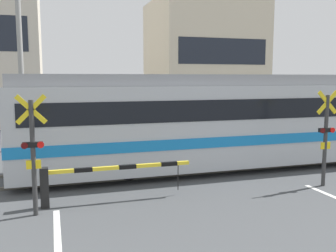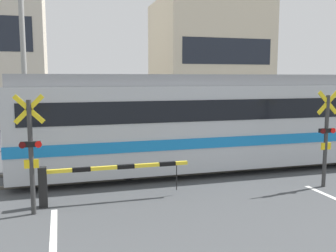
# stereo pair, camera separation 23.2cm
# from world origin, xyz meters

# --- Properties ---
(rail_track_near) EXTENTS (50.00, 0.10, 0.08)m
(rail_track_near) POSITION_xyz_m (0.00, 11.16, 0.04)
(rail_track_near) COLOR #5B564C
(rail_track_near) RESTS_ON ground_plane
(rail_track_far) EXTENTS (50.00, 0.10, 0.08)m
(rail_track_far) POSITION_xyz_m (0.00, 12.60, 0.04)
(rail_track_far) COLOR #5B564C
(rail_track_far) RESTS_ON ground_plane
(commuter_train) EXTENTS (18.33, 2.85, 3.23)m
(commuter_train) POSITION_xyz_m (4.34, 11.88, 1.73)
(commuter_train) COLOR #B7BCC1
(commuter_train) RESTS_ON ground_plane
(crossing_barrier_near) EXTENTS (3.80, 0.20, 0.99)m
(crossing_barrier_near) POSITION_xyz_m (-2.75, 9.32, 0.69)
(crossing_barrier_near) COLOR black
(crossing_barrier_near) RESTS_ON ground_plane
(crossing_barrier_far) EXTENTS (3.80, 0.20, 0.99)m
(crossing_barrier_far) POSITION_xyz_m (2.75, 14.79, 0.69)
(crossing_barrier_far) COLOR black
(crossing_barrier_far) RESTS_ON ground_plane
(crossing_signal_left) EXTENTS (0.68, 0.15, 2.77)m
(crossing_signal_left) POSITION_xyz_m (-3.96, 8.86, 1.52)
(crossing_signal_left) COLOR #333333
(crossing_signal_left) RESTS_ON ground_plane
(crossing_signal_right) EXTENTS (0.68, 0.15, 2.77)m
(crossing_signal_right) POSITION_xyz_m (3.96, 8.86, 1.52)
(crossing_signal_right) COLOR #333333
(crossing_signal_right) RESTS_ON ground_plane
(pedestrian) EXTENTS (0.38, 0.22, 1.66)m
(pedestrian) POSITION_xyz_m (-1.37, 18.69, 0.95)
(pedestrian) COLOR #23232D
(pedestrian) RESTS_ON ground_plane
(building_right_of_street) EXTENTS (7.95, 7.36, 9.03)m
(building_right_of_street) POSITION_xyz_m (8.09, 27.97, 4.52)
(building_right_of_street) COLOR beige
(building_right_of_street) RESTS_ON ground_plane
(utility_pole_streetside) EXTENTS (0.22, 0.22, 7.42)m
(utility_pole_streetside) POSITION_xyz_m (-4.71, 17.29, 3.71)
(utility_pole_streetside) COLOR gray
(utility_pole_streetside) RESTS_ON ground_plane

